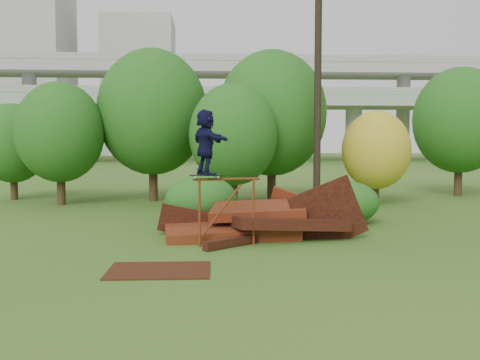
{
  "coord_description": "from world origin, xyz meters",
  "views": [
    {
      "loc": [
        -1.6,
        -11.86,
        2.57
      ],
      "look_at": [
        -0.8,
        2.0,
        1.6
      ],
      "focal_mm": 40.0,
      "sensor_mm": 36.0,
      "label": 1
    }
  ],
  "objects": [
    {
      "name": "tree_3",
      "position": [
        1.11,
        11.3,
        3.84
      ],
      "size": [
        4.73,
        4.73,
        6.57
      ],
      "color": "black",
      "rests_on": "ground"
    },
    {
      "name": "tree_5",
      "position": [
        10.35,
        13.11,
        3.64
      ],
      "size": [
        4.39,
        4.39,
        6.17
      ],
      "color": "black",
      "rests_on": "ground"
    },
    {
      "name": "ground",
      "position": [
        0.0,
        0.0,
        0.0
      ],
      "size": [
        240.0,
        240.0,
        0.0
      ],
      "primitive_type": "plane",
      "color": "#2D5116",
      "rests_on": "ground"
    },
    {
      "name": "building_left",
      "position": [
        -38.0,
        95.0,
        17.5
      ],
      "size": [
        18.0,
        16.0,
        35.0
      ],
      "primitive_type": "cube",
      "color": "#9E9E99",
      "rests_on": "ground"
    },
    {
      "name": "freeway_overpass",
      "position": [
        0.0,
        62.92,
        10.32
      ],
      "size": [
        160.0,
        15.0,
        13.7
      ],
      "color": "gray",
      "rests_on": "ground"
    },
    {
      "name": "scrap_pile",
      "position": [
        -0.31,
        2.6,
        0.38
      ],
      "size": [
        5.73,
        3.58,
        2.14
      ],
      "color": "#45180C",
      "rests_on": "ground"
    },
    {
      "name": "shrub_left",
      "position": [
        -1.86,
        4.84,
        0.78
      ],
      "size": [
        2.26,
        2.09,
        1.57
      ],
      "primitive_type": "ellipsoid",
      "color": "#1D5215",
      "rests_on": "ground"
    },
    {
      "name": "tree_6",
      "position": [
        -10.41,
        12.71,
        2.55
      ],
      "size": [
        3.11,
        3.11,
        4.34
      ],
      "color": "black",
      "rests_on": "ground"
    },
    {
      "name": "tree_2",
      "position": [
        -0.66,
        8.95,
        2.88
      ],
      "size": [
        3.46,
        3.46,
        4.88
      ],
      "color": "black",
      "rests_on": "ground"
    },
    {
      "name": "skater",
      "position": [
        -1.68,
        1.27,
        2.59
      ],
      "size": [
        1.11,
        1.54,
        1.6
      ],
      "primitive_type": "imported",
      "rotation": [
        0.0,
        0.0,
        2.06
      ],
      "color": "black",
      "rests_on": "skateboard"
    },
    {
      "name": "skateboard",
      "position": [
        -1.68,
        1.27,
        1.77
      ],
      "size": [
        0.82,
        0.32,
        0.08
      ],
      "rotation": [
        0.0,
        0.0,
        0.14
      ],
      "color": "black",
      "rests_on": "grind_rail"
    },
    {
      "name": "tree_0",
      "position": [
        -7.73,
        10.57,
        3.0
      ],
      "size": [
        3.6,
        3.6,
        5.07
      ],
      "color": "black",
      "rests_on": "ground"
    },
    {
      "name": "tree_1",
      "position": [
        -4.08,
        11.88,
        3.91
      ],
      "size": [
        4.8,
        4.8,
        6.68
      ],
      "color": "black",
      "rests_on": "ground"
    },
    {
      "name": "grind_rail",
      "position": [
        -1.17,
        1.34,
        1.14
      ],
      "size": [
        1.66,
        0.29,
        1.7
      ],
      "color": "maroon",
      "rests_on": "ground"
    },
    {
      "name": "shrub_right",
      "position": [
        2.85,
        4.83,
        0.67
      ],
      "size": [
        1.89,
        1.73,
        1.34
      ],
      "primitive_type": "ellipsoid",
      "color": "#1D5215",
      "rests_on": "ground"
    },
    {
      "name": "tree_4",
      "position": [
        5.27,
        9.79,
        2.26
      ],
      "size": [
        2.81,
        2.81,
        3.89
      ],
      "color": "black",
      "rests_on": "ground"
    },
    {
      "name": "utility_pole",
      "position": [
        2.65,
        9.02,
        4.98
      ],
      "size": [
        1.4,
        0.28,
        9.82
      ],
      "color": "black",
      "rests_on": "ground"
    },
    {
      "name": "flat_plate",
      "position": [
        -2.61,
        -1.22,
        0.01
      ],
      "size": [
        2.05,
        1.48,
        0.03
      ],
      "primitive_type": "cube",
      "rotation": [
        0.0,
        0.0,
        -0.01
      ],
      "color": "#38190C",
      "rests_on": "ground"
    },
    {
      "name": "building_right",
      "position": [
        -16.0,
        102.0,
        14.0
      ],
      "size": [
        14.0,
        14.0,
        28.0
      ],
      "primitive_type": "cube",
      "color": "#9E9E99",
      "rests_on": "ground"
    }
  ]
}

